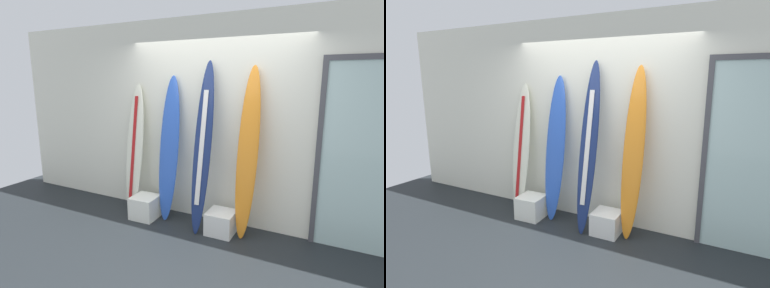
% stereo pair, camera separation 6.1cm
% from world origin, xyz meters
% --- Properties ---
extents(ground, '(8.00, 8.00, 0.04)m').
position_xyz_m(ground, '(0.00, 0.00, -0.02)').
color(ground, black).
extents(wall_back, '(7.20, 0.20, 2.80)m').
position_xyz_m(wall_back, '(0.00, 1.30, 1.40)').
color(wall_back, silver).
rests_on(wall_back, ground).
extents(surfboard_ivory, '(0.29, 0.37, 1.92)m').
position_xyz_m(surfboard_ivory, '(-1.18, 1.00, 0.95)').
color(surfboard_ivory, silver).
rests_on(surfboard_ivory, ground).
extents(surfboard_cobalt, '(0.30, 0.37, 2.04)m').
position_xyz_m(surfboard_cobalt, '(-0.58, 0.99, 1.02)').
color(surfboard_cobalt, blue).
rests_on(surfboard_cobalt, ground).
extents(surfboard_navy, '(0.25, 0.53, 2.23)m').
position_xyz_m(surfboard_navy, '(-0.01, 0.90, 1.10)').
color(surfboard_navy, navy).
rests_on(surfboard_navy, ground).
extents(surfboard_sunset, '(0.29, 0.39, 2.16)m').
position_xyz_m(surfboard_sunset, '(0.56, 0.98, 1.07)').
color(surfboard_sunset, orange).
rests_on(surfboard_sunset, ground).
extents(display_block_left, '(0.36, 0.36, 0.29)m').
position_xyz_m(display_block_left, '(0.28, 0.87, 0.15)').
color(display_block_left, white).
rests_on(display_block_left, ground).
extents(display_block_center, '(0.38, 0.38, 0.32)m').
position_xyz_m(display_block_center, '(-0.88, 0.80, 0.16)').
color(display_block_center, white).
rests_on(display_block_center, ground).
extents(glass_door, '(1.12, 0.06, 2.24)m').
position_xyz_m(glass_door, '(1.89, 1.18, 1.15)').
color(glass_door, silver).
rests_on(glass_door, ground).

